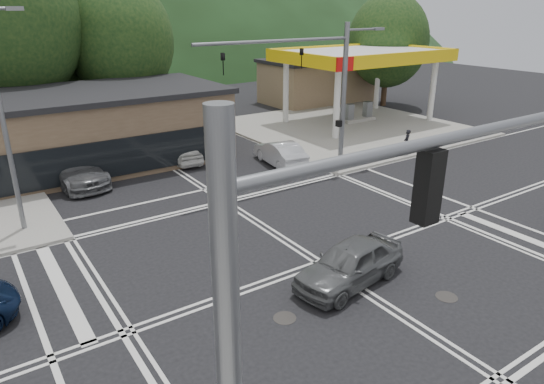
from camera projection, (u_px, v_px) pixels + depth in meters
ground at (320, 263)px, 17.69m from camera, size 120.00×120.00×0.00m
sidewalk_ne at (348, 128)px, 37.10m from camera, size 16.00×16.00×0.15m
gas_station_canopy at (362, 58)px, 37.12m from camera, size 12.32×8.34×5.75m
convenience_store at (317, 82)px, 46.79m from camera, size 10.00×6.00×3.80m
commercial_row at (4, 141)px, 25.96m from camera, size 24.00×8.00×4.00m
hill_north at (3, 58)px, 87.34m from camera, size 252.00×126.00×140.00m
tree_n_b at (7, 23)px, 30.34m from camera, size 9.00×9.00×12.98m
tree_n_c at (120, 40)px, 34.46m from camera, size 7.60×7.60×10.87m
tree_n_e at (62, 30)px, 35.75m from camera, size 8.40×8.40×11.98m
tree_ne at (388, 41)px, 43.59m from camera, size 7.20×7.20×9.99m
streetlight_nw at (3, 111)px, 18.44m from camera, size 2.50×0.25×9.00m
signal_mast_ne at (327, 80)px, 25.84m from camera, size 11.65×0.30×8.00m
signal_mast_sw at (353, 314)px, 6.18m from camera, size 9.14×0.28×8.00m
car_grey_center at (350, 263)px, 16.19m from camera, size 4.56×2.40×1.48m
car_queue_a at (280, 153)px, 28.39m from camera, size 2.11×4.53×1.44m
car_queue_b at (183, 151)px, 28.97m from camera, size 2.01×4.06×1.33m
car_northbound at (74, 169)px, 25.37m from camera, size 2.84×5.74×1.60m
pedestrian at (407, 142)px, 29.95m from camera, size 0.66×0.55×1.54m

